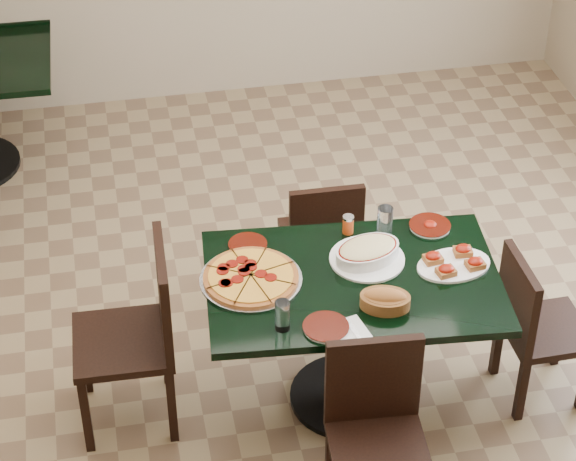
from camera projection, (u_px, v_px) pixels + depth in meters
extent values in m
plane|color=olive|center=(277.00, 360.00, 5.66)|extent=(5.50, 5.50, 0.00)
cube|color=black|center=(353.00, 282.00, 5.01)|extent=(1.38, 0.95, 0.04)
cylinder|color=black|center=(350.00, 344.00, 5.24)|extent=(0.11, 0.11, 0.71)
cylinder|color=black|center=(348.00, 396.00, 5.44)|extent=(0.56, 0.56, 0.03)
cube|color=black|center=(319.00, 238.00, 5.84)|extent=(0.38, 0.38, 0.04)
cube|color=black|center=(327.00, 223.00, 5.58)|extent=(0.38, 0.04, 0.40)
cube|color=black|center=(341.00, 247.00, 6.11)|extent=(0.04, 0.04, 0.36)
cube|color=black|center=(354.00, 283.00, 5.86)|extent=(0.04, 0.04, 0.36)
cube|color=black|center=(284.00, 253.00, 6.07)|extent=(0.04, 0.04, 0.36)
cube|color=black|center=(295.00, 290.00, 5.82)|extent=(0.04, 0.04, 0.36)
cube|color=black|center=(379.00, 450.00, 4.64)|extent=(0.43, 0.43, 0.04)
cube|color=black|center=(373.00, 379.00, 4.64)|extent=(0.40, 0.07, 0.43)
cube|color=black|center=(330.00, 458.00, 4.89)|extent=(0.04, 0.04, 0.39)
cube|color=black|center=(407.00, 451.00, 4.92)|extent=(0.04, 0.04, 0.39)
cube|color=black|center=(546.00, 330.00, 5.27)|extent=(0.39, 0.39, 0.04)
cube|color=black|center=(518.00, 299.00, 5.10)|extent=(0.05, 0.38, 0.41)
cube|color=black|center=(521.00, 390.00, 5.24)|extent=(0.04, 0.04, 0.37)
cube|color=black|center=(558.00, 335.00, 5.54)|extent=(0.04, 0.04, 0.37)
cube|color=black|center=(497.00, 344.00, 5.49)|extent=(0.04, 0.04, 0.37)
cube|color=black|center=(123.00, 343.00, 5.09)|extent=(0.46, 0.46, 0.04)
cube|color=black|center=(164.00, 294.00, 4.96)|extent=(0.05, 0.45, 0.48)
cube|color=black|center=(84.00, 357.00, 5.36)|extent=(0.04, 0.04, 0.44)
cube|color=black|center=(165.00, 348.00, 5.41)|extent=(0.04, 0.04, 0.44)
cube|color=black|center=(86.00, 415.00, 5.06)|extent=(0.04, 0.04, 0.44)
cube|color=black|center=(172.00, 405.00, 5.11)|extent=(0.04, 0.04, 0.44)
cylinder|color=silver|center=(251.00, 279.00, 4.99)|extent=(0.46, 0.46, 0.01)
cylinder|color=#9B5A21|center=(251.00, 277.00, 4.98)|extent=(0.43, 0.43, 0.02)
cylinder|color=gold|center=(251.00, 275.00, 4.97)|extent=(0.38, 0.38, 0.01)
cylinder|color=white|center=(367.00, 259.00, 5.10)|extent=(0.35, 0.35, 0.01)
ellipsoid|color=beige|center=(368.00, 248.00, 5.06)|extent=(0.32, 0.25, 0.04)
ellipsoid|color=#955429|center=(385.00, 297.00, 4.81)|extent=(0.21, 0.14, 0.08)
cylinder|color=white|center=(326.00, 327.00, 4.73)|extent=(0.19, 0.19, 0.01)
cylinder|color=#390A03|center=(326.00, 326.00, 4.73)|extent=(0.20, 0.20, 0.00)
cylinder|color=white|center=(430.00, 226.00, 5.30)|extent=(0.19, 0.19, 0.01)
cylinder|color=#390A03|center=(430.00, 225.00, 5.30)|extent=(0.20, 0.20, 0.00)
ellipsoid|color=maroon|center=(430.00, 224.00, 5.30)|extent=(0.06, 0.06, 0.03)
cylinder|color=white|center=(248.00, 245.00, 5.19)|extent=(0.18, 0.18, 0.01)
cylinder|color=#390A03|center=(248.00, 244.00, 5.18)|extent=(0.18, 0.18, 0.00)
cube|color=white|center=(348.00, 331.00, 4.72)|extent=(0.18, 0.18, 0.00)
cube|color=silver|center=(353.00, 329.00, 4.72)|extent=(0.05, 0.14, 0.00)
cylinder|color=white|center=(385.00, 222.00, 5.21)|extent=(0.07, 0.07, 0.16)
cylinder|color=white|center=(282.00, 315.00, 4.69)|extent=(0.07, 0.07, 0.14)
cylinder|color=#D14116|center=(348.00, 225.00, 5.25)|extent=(0.05, 0.05, 0.08)
cylinder|color=silver|center=(348.00, 218.00, 5.22)|extent=(0.05, 0.05, 0.01)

